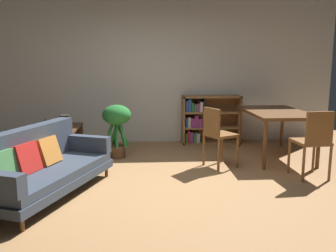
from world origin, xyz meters
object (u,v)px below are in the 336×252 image
object	(u,v)px
dining_chair_far	(217,133)
bookshelf	(206,119)
desk_speaker	(65,122)
dining_chair_near	(313,140)
potted_floor_plant	(117,122)
media_console	(66,144)
fabric_couch	(39,165)
open_laptop	(59,126)
dining_table	(276,115)

from	to	relation	value
dining_chair_far	bookshelf	distance (m)	1.63
desk_speaker	dining_chair_near	size ratio (longest dim) A/B	0.25
potted_floor_plant	dining_chair_near	bearing A→B (deg)	-25.13
media_console	dining_chair_near	size ratio (longest dim) A/B	1.08
media_console	desk_speaker	size ratio (longest dim) A/B	4.30
media_console	dining_chair_near	world-z (taller)	dining_chair_near
fabric_couch	media_console	xyz separation A→B (m)	(-0.05, 1.62, -0.11)
bookshelf	potted_floor_plant	bearing A→B (deg)	-148.81
media_console	open_laptop	xyz separation A→B (m)	(-0.11, 0.06, 0.29)
open_laptop	dining_table	size ratio (longest dim) A/B	0.30
media_console	desk_speaker	xyz separation A→B (m)	(0.05, -0.16, 0.37)
media_console	dining_chair_far	world-z (taller)	dining_chair_far
media_console	desk_speaker	distance (m)	0.41
dining_table	dining_chair_far	size ratio (longest dim) A/B	1.68
open_laptop	dining_chair_near	distance (m)	3.83
dining_chair_near	dining_chair_far	distance (m)	1.31
potted_floor_plant	dining_table	distance (m)	2.58
open_laptop	bookshelf	size ratio (longest dim) A/B	0.40
open_laptop	desk_speaker	bearing A→B (deg)	-54.98
dining_table	dining_chair_far	bearing A→B (deg)	-153.08
desk_speaker	potted_floor_plant	world-z (taller)	potted_floor_plant
media_console	fabric_couch	bearing A→B (deg)	-88.38
fabric_couch	media_console	size ratio (longest dim) A/B	2.00
dining_chair_near	dining_table	bearing A→B (deg)	94.60
fabric_couch	dining_chair_far	size ratio (longest dim) A/B	2.25
desk_speaker	open_laptop	bearing A→B (deg)	125.02
bookshelf	fabric_couch	bearing A→B (deg)	-132.64
fabric_couch	dining_table	world-z (taller)	fabric_couch
desk_speaker	dining_table	world-z (taller)	dining_table
fabric_couch	bookshelf	xyz separation A→B (m)	(2.40, 2.61, 0.10)
open_laptop	dining_chair_far	bearing A→B (deg)	-15.63
open_laptop	potted_floor_plant	bearing A→B (deg)	-2.69
desk_speaker	fabric_couch	bearing A→B (deg)	-90.01
media_console	dining_chair_near	bearing A→B (deg)	-19.53
fabric_couch	dining_chair_far	distance (m)	2.50
desk_speaker	potted_floor_plant	distance (m)	0.80
dining_chair_near	bookshelf	size ratio (longest dim) A/B	0.84
potted_floor_plant	dining_chair_far	world-z (taller)	dining_chair_far
media_console	potted_floor_plant	xyz separation A→B (m)	(0.83, 0.01, 0.35)
open_laptop	bookshelf	distance (m)	2.72
dining_chair_near	open_laptop	bearing A→B (deg)	160.23
open_laptop	potted_floor_plant	world-z (taller)	potted_floor_plant
dining_table	bookshelf	size ratio (longest dim) A/B	1.36
open_laptop	fabric_couch	bearing A→B (deg)	-84.72
bookshelf	open_laptop	bearing A→B (deg)	-159.86
dining_table	fabric_couch	bearing A→B (deg)	-155.55
potted_floor_plant	dining_table	size ratio (longest dim) A/B	0.58
desk_speaker	dining_table	size ratio (longest dim) A/B	0.16
desk_speaker	dining_chair_far	bearing A→B (deg)	-11.44
fabric_couch	dining_table	size ratio (longest dim) A/B	1.33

